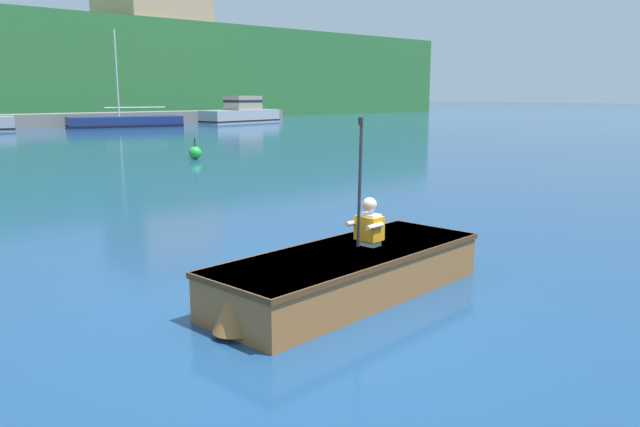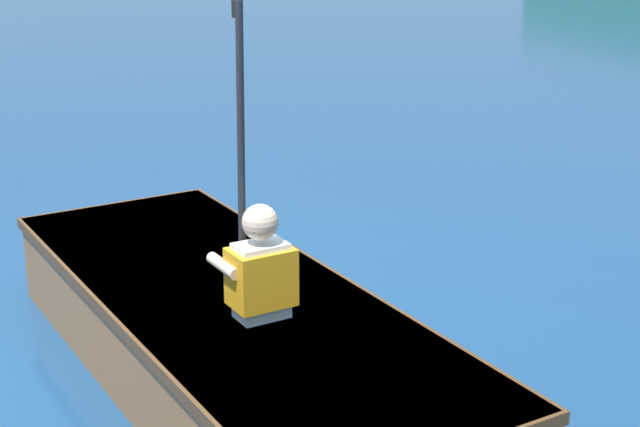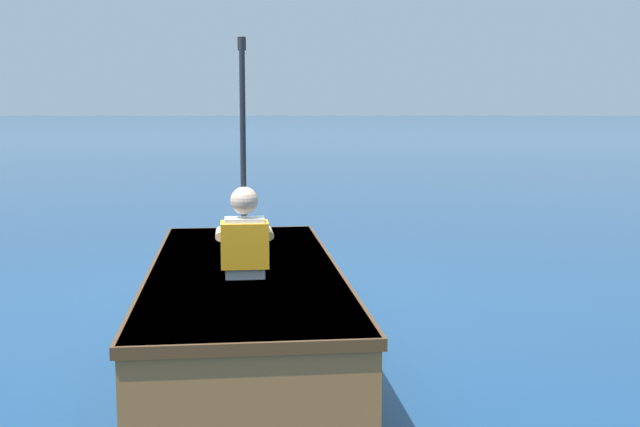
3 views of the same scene
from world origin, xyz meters
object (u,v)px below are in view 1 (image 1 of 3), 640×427
moored_boat_dock_center_near (241,113)px  rowboat_foreground (346,271)px  channel_buoy (195,153)px  person_paddler (369,223)px  moored_boat_dock_center_far (125,122)px

moored_boat_dock_center_near → rowboat_foreground: (-23.49, -36.78, -0.47)m
moored_boat_dock_center_near → channel_buoy: 28.17m
person_paddler → channel_buoy: (6.02, 14.35, -0.56)m
moored_boat_dock_center_far → person_paddler: 38.79m
moored_boat_dock_center_far → channel_buoy: size_ratio=10.92×
person_paddler → channel_buoy: person_paddler is taller
rowboat_foreground → person_paddler: (0.38, 0.04, 0.49)m
rowboat_foreground → person_paddler: bearing=5.8°
moored_boat_dock_center_near → moored_boat_dock_center_far: 9.78m
moored_boat_dock_center_near → person_paddler: 43.40m
moored_boat_dock_center_near → channel_buoy: (-17.09, -22.39, -0.54)m
channel_buoy → moored_boat_dock_center_near: bearing=52.7°
moored_boat_dock_center_near → person_paddler: moored_boat_dock_center_near is taller
moored_boat_dock_center_near → person_paddler: size_ratio=4.83×
moored_boat_dock_center_far → channel_buoy: (-7.32, -22.07, -0.12)m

